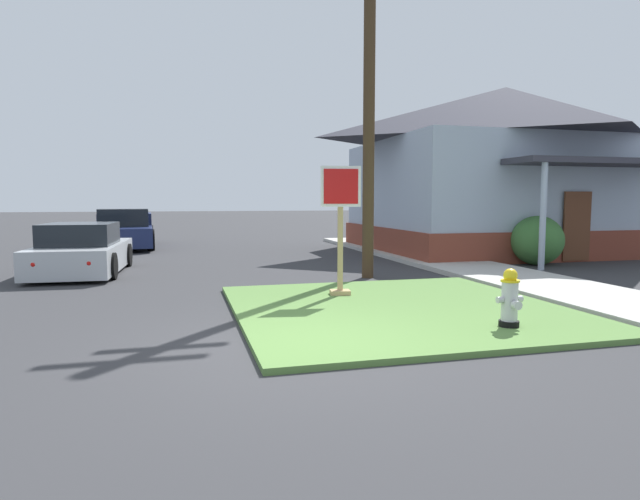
% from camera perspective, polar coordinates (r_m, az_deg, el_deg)
% --- Properties ---
extents(ground_plane, '(160.00, 160.00, 0.00)m').
position_cam_1_polar(ground_plane, '(6.55, -2.20, -10.69)').
color(ground_plane, '#333335').
extents(grass_corner_patch, '(5.24, 5.33, 0.08)m').
position_cam_1_polar(grass_corner_patch, '(8.85, 8.26, -6.22)').
color(grass_corner_patch, '#567F3D').
rests_on(grass_corner_patch, ground).
extents(sidewalk_strip, '(2.20, 19.52, 0.12)m').
position_cam_1_polar(sidewalk_strip, '(14.85, 14.48, -1.54)').
color(sidewalk_strip, '#B2AFA8').
rests_on(sidewalk_strip, ground).
extents(fire_hydrant, '(0.38, 0.34, 0.80)m').
position_cam_1_polar(fire_hydrant, '(7.75, 19.70, -5.01)').
color(fire_hydrant, black).
rests_on(fire_hydrant, grass_corner_patch).
extents(stop_sign, '(0.72, 0.33, 2.34)m').
position_cam_1_polar(stop_sign, '(9.65, 2.20, 1.92)').
color(stop_sign, tan).
rests_on(stop_sign, grass_corner_patch).
extents(manhole_cover, '(0.70, 0.70, 0.02)m').
position_cam_1_polar(manhole_cover, '(8.59, -1.81, -6.73)').
color(manhole_cover, black).
rests_on(manhole_cover, ground).
extents(parked_sedan_silver, '(2.08, 4.11, 1.25)m').
position_cam_1_polar(parked_sedan_silver, '(14.29, -24.16, -0.17)').
color(parked_sedan_silver, '#ADB2B7').
rests_on(parked_sedan_silver, ground).
extents(pickup_truck_navy, '(2.33, 5.61, 1.48)m').
position_cam_1_polar(pickup_truck_navy, '(21.50, -20.20, 1.89)').
color(pickup_truck_navy, '#19234C').
rests_on(pickup_truck_navy, ground).
extents(street_bench, '(0.52, 1.82, 0.85)m').
position_cam_1_polar(street_bench, '(15.89, 11.85, 0.90)').
color(street_bench, brown).
rests_on(street_bench, sidewalk_strip).
extents(utility_pole, '(1.81, 0.27, 8.80)m').
position_cam_1_polar(utility_pole, '(12.66, 5.31, 18.32)').
color(utility_pole, '#42301E').
rests_on(utility_pole, ground).
extents(corner_house, '(9.80, 8.96, 5.73)m').
position_cam_1_polar(corner_house, '(20.06, 19.12, 8.33)').
color(corner_house, brown).
rests_on(corner_house, ground).
extents(shrub_near_porch, '(1.42, 1.42, 1.37)m').
position_cam_1_polar(shrub_near_porch, '(15.96, 22.28, 0.96)').
color(shrub_near_porch, '#3D7235').
rests_on(shrub_near_porch, ground).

